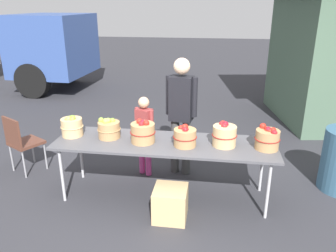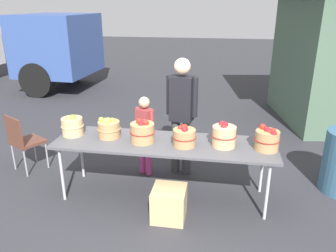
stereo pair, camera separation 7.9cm
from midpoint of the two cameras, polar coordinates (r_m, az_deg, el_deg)
ground_plane at (r=4.41m, az=-1.11°, el=-11.78°), size 40.00×40.00×0.00m
market_table at (r=4.07m, az=-1.17°, el=-3.27°), size 2.70×0.76×0.75m
apple_basket_green_0 at (r=4.40m, az=-16.67°, el=-0.02°), size 0.29×0.29×0.28m
apple_basket_green_1 at (r=4.23m, az=-10.64°, el=-0.44°), size 0.29×0.29×0.26m
apple_basket_red_0 at (r=4.03m, az=-4.90°, el=-1.04°), size 0.31×0.31×0.29m
apple_basket_red_1 at (r=3.93m, az=2.34°, el=-1.77°), size 0.29×0.29×0.26m
apple_basket_red_2 at (r=3.97m, az=9.08°, el=-1.55°), size 0.30×0.30×0.29m
apple_basket_red_3 at (r=3.99m, az=16.14°, el=-2.04°), size 0.29×0.29×0.29m
vendor_adult at (r=4.57m, az=1.79°, el=3.05°), size 0.44×0.27×1.67m
child_customer at (r=4.64m, az=-4.55°, el=-0.69°), size 0.28×0.23×1.16m
folding_chair at (r=5.21m, az=-24.30°, el=-2.18°), size 0.55×0.55×0.86m
produce_crate at (r=3.91m, az=-0.18°, el=-13.13°), size 0.38×0.38×0.38m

